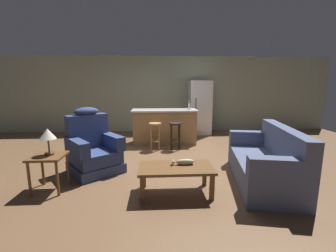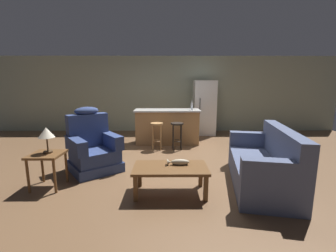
{
  "view_description": "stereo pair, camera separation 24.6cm",
  "coord_description": "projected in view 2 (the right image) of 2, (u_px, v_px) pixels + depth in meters",
  "views": [
    {
      "loc": [
        -0.27,
        -4.82,
        1.61
      ],
      "look_at": [
        0.01,
        -0.1,
        0.75
      ],
      "focal_mm": 24.0,
      "sensor_mm": 36.0,
      "label": 1
    },
    {
      "loc": [
        -0.02,
        -4.83,
        1.61
      ],
      "look_at": [
        0.01,
        -0.1,
        0.75
      ],
      "focal_mm": 24.0,
      "sensor_mm": 36.0,
      "label": 2
    }
  ],
  "objects": [
    {
      "name": "couch",
      "position": [
        264.0,
        165.0,
        3.64
      ],
      "size": [
        1.19,
        2.03,
        0.94
      ],
      "rotation": [
        0.0,
        0.0,
        2.95
      ],
      "color": "#4C5675",
      "rests_on": "ground_plane"
    },
    {
      "name": "bar_stool_right",
      "position": [
        177.0,
        131.0,
        5.67
      ],
      "size": [
        0.32,
        0.32,
        0.68
      ],
      "color": "black",
      "rests_on": "ground_plane"
    },
    {
      "name": "back_wall",
      "position": [
        167.0,
        94.0,
        7.88
      ],
      "size": [
        12.0,
        0.05,
        2.6
      ],
      "color": "#9EA88E",
      "rests_on": "ground_plane"
    },
    {
      "name": "table_lamp",
      "position": [
        46.0,
        134.0,
        3.48
      ],
      "size": [
        0.24,
        0.24,
        0.41
      ],
      "color": "#4C3823",
      "rests_on": "end_table"
    },
    {
      "name": "fish_figurine",
      "position": [
        178.0,
        162.0,
        3.39
      ],
      "size": [
        0.34,
        0.1,
        0.1
      ],
      "color": "#4C3823",
      "rests_on": "coffee_table"
    },
    {
      "name": "recliner_near_lamp",
      "position": [
        93.0,
        148.0,
        4.3
      ],
      "size": [
        1.18,
        1.18,
        1.2
      ],
      "rotation": [
        0.0,
        0.0,
        -0.92
      ],
      "color": "navy",
      "rests_on": "ground_plane"
    },
    {
      "name": "coffee_table",
      "position": [
        170.0,
        170.0,
        3.34
      ],
      "size": [
        1.1,
        0.6,
        0.42
      ],
      "color": "brown",
      "rests_on": "ground_plane"
    },
    {
      "name": "ground_plane",
      "position": [
        167.0,
        158.0,
        5.04
      ],
      "size": [
        12.0,
        12.0,
        0.0
      ],
      "color": "brown"
    },
    {
      "name": "bottle_tall_green",
      "position": [
        192.0,
        106.0,
        6.06
      ],
      "size": [
        0.06,
        0.06,
        0.26
      ],
      "color": "silver",
      "rests_on": "kitchen_island"
    },
    {
      "name": "refrigerator",
      "position": [
        204.0,
        108.0,
        7.4
      ],
      "size": [
        0.7,
        0.69,
        1.76
      ],
      "color": "white",
      "rests_on": "ground_plane"
    },
    {
      "name": "bar_stool_left",
      "position": [
        157.0,
        131.0,
        5.66
      ],
      "size": [
        0.32,
        0.32,
        0.68
      ],
      "color": "#A87A47",
      "rests_on": "ground_plane"
    },
    {
      "name": "kitchen_island",
      "position": [
        167.0,
        126.0,
        6.28
      ],
      "size": [
        1.8,
        0.7,
        0.95
      ],
      "color": "#9E7042",
      "rests_on": "ground_plane"
    },
    {
      "name": "end_table",
      "position": [
        47.0,
        159.0,
        3.52
      ],
      "size": [
        0.48,
        0.48,
        0.56
      ],
      "color": "brown",
      "rests_on": "ground_plane"
    }
  ]
}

